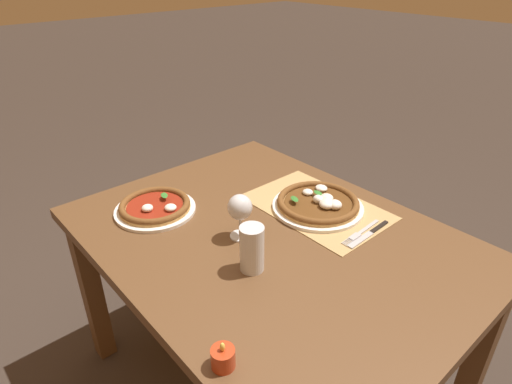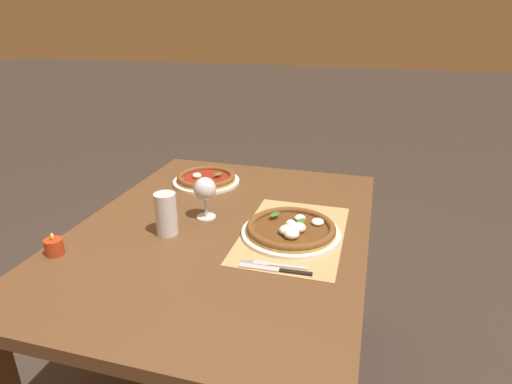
{
  "view_description": "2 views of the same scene",
  "coord_description": "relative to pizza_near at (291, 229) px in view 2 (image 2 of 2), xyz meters",
  "views": [
    {
      "loc": [
        -0.85,
        0.81,
        1.55
      ],
      "look_at": [
        0.13,
        -0.05,
        0.83
      ],
      "focal_mm": 30.0,
      "sensor_mm": 36.0,
      "label": 1
    },
    {
      "loc": [
        -1.24,
        -0.47,
        1.42
      ],
      "look_at": [
        0.21,
        -0.06,
        0.8
      ],
      "focal_mm": 30.0,
      "sensor_mm": 36.0,
      "label": 2
    }
  ],
  "objects": [
    {
      "name": "dining_table",
      "position": [
        -0.01,
        0.24,
        -0.12
      ],
      "size": [
        1.31,
        0.99,
        0.74
      ],
      "color": "brown",
      "rests_on": "ground"
    },
    {
      "name": "knife",
      "position": [
        -0.22,
        0.0,
        -0.02
      ],
      "size": [
        0.03,
        0.22,
        0.01
      ],
      "color": "black",
      "rests_on": "paper_placemat"
    },
    {
      "name": "wine_glass",
      "position": [
        0.05,
        0.32,
        0.08
      ],
      "size": [
        0.08,
        0.08,
        0.16
      ],
      "color": "silver",
      "rests_on": "dining_table"
    },
    {
      "name": "paper_placemat",
      "position": [
        0.01,
        -0.0,
        -0.02
      ],
      "size": [
        0.51,
        0.33,
        0.0
      ],
      "primitive_type": "cube",
      "color": "tan",
      "rests_on": "dining_table"
    },
    {
      "name": "pizza_far",
      "position": [
        0.38,
        0.45,
        -0.0
      ],
      "size": [
        0.29,
        0.29,
        0.05
      ],
      "color": "white",
      "rests_on": "dining_table"
    },
    {
      "name": "pint_glass",
      "position": [
        -0.1,
        0.4,
        0.05
      ],
      "size": [
        0.07,
        0.07,
        0.15
      ],
      "color": "silver",
      "rests_on": "dining_table"
    },
    {
      "name": "votive_candle",
      "position": [
        -0.31,
        0.68,
        0.0
      ],
      "size": [
        0.06,
        0.06,
        0.07
      ],
      "color": "#B23819",
      "rests_on": "dining_table"
    },
    {
      "name": "fork",
      "position": [
        -0.2,
        0.01,
        -0.02
      ],
      "size": [
        0.03,
        0.2,
        0.0
      ],
      "color": "#B7B7BC",
      "rests_on": "paper_placemat"
    },
    {
      "name": "pizza_near",
      "position": [
        0.0,
        0.0,
        0.0
      ],
      "size": [
        0.33,
        0.33,
        0.05
      ],
      "color": "white",
      "rests_on": "paper_placemat"
    }
  ]
}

